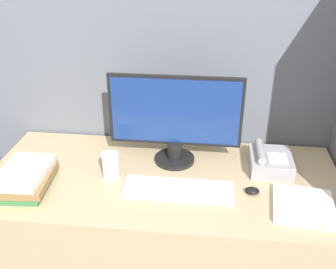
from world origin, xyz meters
TOP-DOWN VIEW (x-y plane):
  - cubicle_panel_rear at (0.00, 0.75)m, footprint 1.96×0.04m
  - desk at (0.00, 0.36)m, footprint 1.56×0.71m
  - monitor at (0.04, 0.50)m, footprint 0.60×0.19m
  - keyboard at (0.08, 0.26)m, footprint 0.46×0.14m
  - mouse at (0.38, 0.28)m, footprint 0.06×0.05m
  - coffee_cup at (-0.22, 0.33)m, footprint 0.08×0.08m
  - book_stack at (-0.57, 0.22)m, footprint 0.25×0.29m
  - desk_telephone at (0.47, 0.48)m, footprint 0.18×0.21m
  - paper_pile at (0.57, 0.20)m, footprint 0.26×0.26m

SIDE VIEW (x-z plane):
  - desk at x=0.00m, z-range 0.00..0.74m
  - keyboard at x=0.08m, z-range 0.74..0.76m
  - paper_pile at x=0.57m, z-range 0.74..0.76m
  - mouse at x=0.38m, z-range 0.74..0.77m
  - desk_telephone at x=0.47m, z-range 0.73..0.84m
  - book_stack at x=-0.57m, z-range 0.74..0.82m
  - coffee_cup at x=-0.22m, z-range 0.74..0.86m
  - cubicle_panel_rear at x=0.00m, z-range 0.00..1.77m
  - monitor at x=0.04m, z-range 0.74..1.16m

